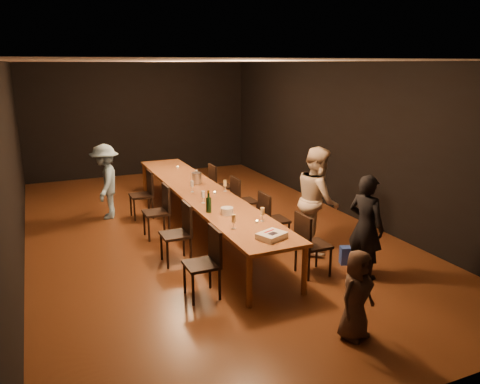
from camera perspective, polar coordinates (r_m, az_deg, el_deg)
name	(u,v)px	position (r m, az deg, el deg)	size (l,w,h in m)	color
ground	(203,230)	(8.67, -4.59, -4.64)	(10.00, 10.00, 0.00)	#3F200F
room_shell	(200,117)	(8.19, -4.90, 9.13)	(6.04, 10.04, 3.02)	black
table	(202,193)	(8.45, -4.69, -0.17)	(0.90, 6.00, 0.75)	brown
chair_right_0	(314,244)	(6.83, 8.96, -6.27)	(0.42, 0.42, 0.93)	black
chair_right_1	(274,219)	(7.80, 4.21, -3.34)	(0.42, 0.42, 0.93)	black
chair_right_2	(245,201)	(8.82, 0.56, -1.05)	(0.42, 0.42, 0.93)	black
chair_right_3	(221,186)	(9.89, -2.31, 0.75)	(0.42, 0.42, 0.93)	black
chair_left_0	(202,264)	(6.13, -4.72, -8.71)	(0.42, 0.42, 0.93)	black
chair_left_1	(175,234)	(7.20, -7.89, -5.08)	(0.42, 0.42, 0.93)	black
chair_left_2	(156,212)	(8.30, -10.20, -2.38)	(0.42, 0.42, 0.93)	black
chair_left_3	(141,195)	(9.42, -11.97, -0.32)	(0.42, 0.42, 0.93)	black
woman_birthday	(366,227)	(6.81, 15.08, -4.12)	(0.55, 0.36, 1.50)	black
woman_tan	(317,200)	(7.60, 9.40, -0.91)	(0.83, 0.65, 1.71)	beige
man_blue	(106,182)	(9.50, -16.04, 1.22)	(0.95, 0.55, 1.47)	#7CA4C1
child	(357,295)	(5.40, 14.03, -12.07)	(0.50, 0.33, 1.03)	#443126
gift_bag_red	(361,265)	(7.14, 14.58, -8.64)	(0.19, 0.11, 0.23)	#DA2046
gift_bag_blue	(347,255)	(7.38, 12.95, -7.53)	(0.22, 0.15, 0.27)	#2948B3
birthday_cake	(272,236)	(6.15, 3.88, -5.33)	(0.43, 0.39, 0.08)	white
plate_stack	(227,211)	(7.10, -1.60, -2.33)	(0.19, 0.19, 0.11)	white
champagne_bottle	(209,201)	(7.17, -3.85, -1.14)	(0.08, 0.08, 0.35)	black
ice_bucket	(196,178)	(8.97, -5.33, 1.72)	(0.19, 0.19, 0.21)	silver
wineglass_0	(234,222)	(6.48, -0.78, -3.63)	(0.06, 0.06, 0.21)	beige
wineglass_1	(262,214)	(6.78, 2.76, -2.76)	(0.06, 0.06, 0.21)	beige
wineglass_2	(203,197)	(7.68, -4.52, -0.61)	(0.06, 0.06, 0.21)	silver
wineglass_3	(225,186)	(8.36, -1.83, 0.77)	(0.06, 0.06, 0.21)	beige
wineglass_4	(192,186)	(8.36, -5.86, 0.69)	(0.06, 0.06, 0.21)	silver
wineglass_5	(197,175)	(9.17, -5.32, 2.03)	(0.06, 0.06, 0.21)	silver
tealight_near	(257,222)	(6.75, 2.07, -3.64)	(0.05, 0.05, 0.03)	#B2B7B2
tealight_mid	(215,193)	(8.25, -3.11, -0.08)	(0.05, 0.05, 0.03)	#B2B7B2
tealight_far	(178,167)	(10.35, -7.61, 3.01)	(0.05, 0.05, 0.03)	#B2B7B2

